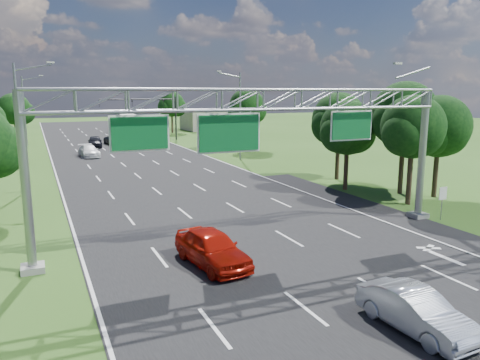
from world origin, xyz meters
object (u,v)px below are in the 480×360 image
sign_gantry (262,111)px  regulatory_sign (443,196)px  red_coupe (212,248)px  box_truck (130,125)px  traffic_signal (154,108)px  silver_sedan (415,311)px

sign_gantry → regulatory_sign: (12.07, -1.02, -5.38)m
red_coupe → box_truck: box_truck is taller
traffic_signal → box_truck: size_ratio=1.28×
silver_sedan → regulatory_sign: bearing=36.2°
regulatory_sign → traffic_signal: (-4.92, 54.02, 3.66)m
sign_gantry → regulatory_sign: size_ratio=11.19×
traffic_signal → box_truck: bearing=95.9°
regulatory_sign → traffic_signal: 54.37m
traffic_signal → silver_sedan: 64.38m
red_coupe → box_truck: bearing=74.7°
sign_gantry → silver_sedan: size_ratio=5.47×
regulatory_sign → box_truck: 68.16m
regulatory_sign → box_truck: size_ratio=0.22×
regulatory_sign → red_coupe: size_ratio=0.43×
red_coupe → silver_sedan: (4.12, -8.37, -0.13)m
sign_gantry → traffic_signal: sign_gantry is taller
sign_gantry → silver_sedan: bearing=-87.9°
sign_gantry → red_coupe: sign_gantry is taller
traffic_signal → red_coupe: traffic_signal is taller
regulatory_sign → sign_gantry: bearing=175.2°
sign_gantry → regulatory_sign: bearing=-4.8°
red_coupe → silver_sedan: size_ratio=1.15×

